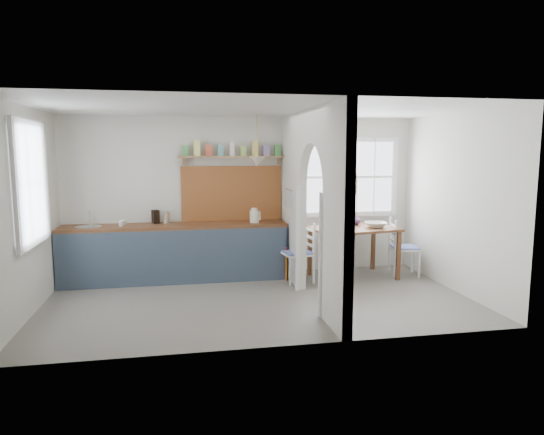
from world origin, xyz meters
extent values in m
cube|color=slate|center=(0.00, 0.00, 0.00)|extent=(5.80, 3.20, 0.01)
cube|color=silver|center=(0.00, 0.00, 2.60)|extent=(5.80, 3.20, 0.01)
cube|color=silver|center=(0.00, 1.60, 1.30)|extent=(5.80, 0.01, 2.60)
cube|color=silver|center=(0.00, -1.60, 1.30)|extent=(5.80, 0.01, 2.60)
cube|color=silver|center=(-2.90, 0.00, 1.30)|extent=(0.01, 3.20, 2.60)
cube|color=silver|center=(2.90, 0.00, 1.30)|extent=(0.01, 3.20, 2.60)
cube|color=silver|center=(0.70, -1.20, 1.30)|extent=(0.12, 0.80, 2.60)
cube|color=silver|center=(0.70, 1.00, 1.30)|extent=(0.12, 1.20, 2.60)
cube|color=silver|center=(0.70, -0.20, 2.08)|extent=(0.12, 1.20, 1.05)
cube|color=#592F1A|center=(-1.13, 1.30, 0.88)|extent=(3.50, 0.60, 0.05)
cube|color=#47586B|center=(-1.13, 1.01, 0.42)|extent=(3.50, 0.03, 0.85)
cube|color=black|center=(-1.13, 1.35, 0.42)|extent=(3.46, 0.45, 0.85)
cylinder|color=silver|center=(-2.43, 1.30, 0.89)|extent=(0.40, 0.40, 0.02)
cube|color=#914619|center=(-0.20, 1.58, 1.35)|extent=(1.65, 0.03, 0.90)
cube|color=#A06F4A|center=(-0.20, 1.49, 1.95)|extent=(1.75, 0.20, 0.03)
cube|color=#378B37|center=(-0.95, 1.49, 2.06)|extent=(0.09, 0.09, 0.18)
cube|color=#E7D869|center=(-0.76, 1.49, 2.06)|extent=(0.09, 0.09, 0.18)
cube|color=#BE4327|center=(-0.58, 1.49, 2.06)|extent=(0.09, 0.09, 0.18)
cube|color=#559C9F|center=(-0.39, 1.49, 2.06)|extent=(0.09, 0.09, 0.18)
cube|color=white|center=(-0.20, 1.49, 2.06)|extent=(0.09, 0.09, 0.18)
cube|color=#89B24D|center=(-0.02, 1.49, 2.06)|extent=(0.09, 0.09, 0.18)
cube|color=gold|center=(0.17, 1.49, 2.06)|extent=(0.09, 0.09, 0.18)
cube|color=#7B649F|center=(0.35, 1.49, 2.06)|extent=(0.09, 0.09, 0.18)
cube|color=#378B37|center=(0.54, 1.49, 2.06)|extent=(0.09, 0.09, 0.18)
cone|color=#F3EACE|center=(0.15, 1.15, 1.88)|extent=(0.26, 0.26, 0.16)
cylinder|color=silver|center=(0.61, 0.90, 1.45)|extent=(0.02, 0.50, 0.02)
imported|color=white|center=(-1.94, 1.24, 0.95)|extent=(0.12, 0.12, 0.09)
imported|color=silver|center=(-1.92, 1.29, 0.95)|extent=(0.14, 0.14, 0.10)
cube|color=black|center=(-1.44, 1.46, 1.01)|extent=(0.14, 0.16, 0.21)
cylinder|color=gray|center=(-1.27, 1.46, 0.99)|extent=(0.13, 0.13, 0.18)
cube|color=#BB1172|center=(0.58, 0.97, 0.28)|extent=(0.02, 0.03, 0.51)
cube|color=#CC640E|center=(0.58, 0.95, 0.25)|extent=(0.02, 0.03, 0.52)
imported|color=silver|center=(2.04, 0.88, 0.87)|extent=(0.39, 0.39, 0.08)
imported|color=gray|center=(1.55, 0.78, 0.87)|extent=(0.11, 0.11, 0.08)
cylinder|color=black|center=(1.41, 0.88, 0.83)|extent=(0.18, 0.18, 0.01)
imported|color=#4C3253|center=(1.79, 1.18, 0.92)|extent=(0.23, 0.23, 0.19)
camera|label=1|loc=(-1.03, -6.38, 2.04)|focal=32.00mm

